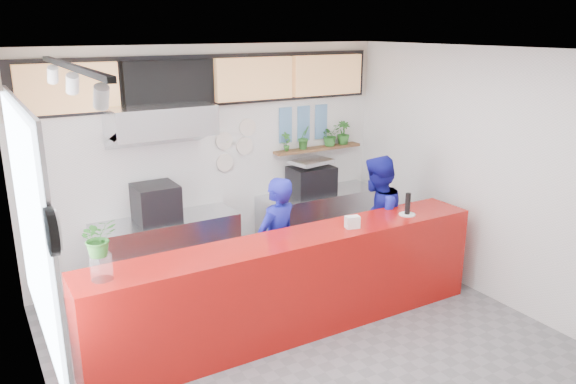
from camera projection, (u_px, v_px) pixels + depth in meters
name	position (u px, v px, depth m)	size (l,w,h in m)	color
floor	(314.00, 348.00, 5.84)	(5.00, 5.00, 0.00)	slate
ceiling	(318.00, 51.00, 4.98)	(5.00, 5.00, 0.00)	silver
wall_back	(213.00, 160.00, 7.48)	(5.00, 5.00, 0.00)	white
wall_left	(36.00, 265.00, 4.20)	(5.00, 5.00, 0.00)	white
wall_right	(493.00, 177.00, 6.62)	(5.00, 5.00, 0.00)	white
service_counter	(294.00, 285.00, 6.01)	(4.50, 0.60, 1.10)	#A40F0B
cream_band	(211.00, 76.00, 7.16)	(5.00, 0.02, 0.80)	beige
prep_bench	(168.00, 252.00, 7.14)	(1.80, 0.60, 0.90)	#B2B5BA
panini_oven	(156.00, 203.00, 6.90)	(0.51, 0.51, 0.46)	black
extraction_hood	(160.00, 120.00, 6.62)	(1.20, 0.70, 0.35)	#B2B5BA
hood_lip	(161.00, 137.00, 6.67)	(1.20, 0.70, 0.08)	#B2B5BA
right_bench	(319.00, 222.00, 8.25)	(1.80, 0.60, 0.90)	#B2B5BA
espresso_machine	(311.00, 180.00, 8.00)	(0.62, 0.44, 0.40)	black
espresso_tray	(312.00, 162.00, 7.93)	(0.56, 0.39, 0.05)	silver
herb_shelf	(318.00, 149.00, 8.17)	(1.40, 0.18, 0.04)	brown
menu_board_far_left	(68.00, 88.00, 6.23)	(1.10, 0.10, 0.55)	tan
menu_board_mid_left	(169.00, 83.00, 6.79)	(1.10, 0.10, 0.55)	black
menu_board_mid_right	(254.00, 79.00, 7.36)	(1.10, 0.10, 0.55)	tan
menu_board_far_right	(328.00, 75.00, 7.92)	(1.10, 0.10, 0.55)	tan
soffit	(212.00, 80.00, 7.15)	(4.80, 0.04, 0.65)	black
window_pane	(32.00, 227.00, 4.40)	(0.04, 2.20, 1.90)	silver
window_frame	(34.00, 227.00, 4.41)	(0.03, 2.30, 2.00)	#B2B5BA
wall_clock_rim	(51.00, 232.00, 3.32)	(0.30, 0.30, 0.05)	black
wall_clock_face	(57.00, 231.00, 3.33)	(0.26, 0.26, 0.02)	white
track_rail	(71.00, 67.00, 3.98)	(0.05, 2.40, 0.04)	black
dec_plate_a	(224.00, 141.00, 7.45)	(0.24, 0.24, 0.03)	silver
dec_plate_b	(245.00, 146.00, 7.63)	(0.24, 0.24, 0.03)	silver
dec_plate_c	(225.00, 163.00, 7.54)	(0.24, 0.24, 0.03)	silver
dec_plate_d	(247.00, 127.00, 7.58)	(0.24, 0.24, 0.03)	silver
photo_frame_a	(285.00, 116.00, 7.85)	(0.20, 0.02, 0.25)	#598CBF
photo_frame_b	(304.00, 115.00, 8.00)	(0.20, 0.02, 0.25)	#598CBF
photo_frame_c	(321.00, 113.00, 8.14)	(0.20, 0.02, 0.25)	#598CBF
photo_frame_d	(285.00, 134.00, 7.92)	(0.20, 0.02, 0.25)	#598CBF
photo_frame_e	(304.00, 132.00, 8.07)	(0.20, 0.02, 0.25)	#598CBF
photo_frame_f	(321.00, 130.00, 8.21)	(0.20, 0.02, 0.25)	#598CBF
staff_center	(277.00, 245.00, 6.44)	(0.59, 0.38, 1.60)	#151894
staff_right	(376.00, 222.00, 7.04)	(0.83, 0.64, 1.70)	#151894
herb_a	(286.00, 142.00, 7.87)	(0.14, 0.10, 0.27)	#2B6B25
herb_b	(304.00, 137.00, 8.00)	(0.19, 0.15, 0.34)	#2B6B25
herb_c	(330.00, 135.00, 8.22)	(0.29, 0.25, 0.32)	#2B6B25
herb_d	(343.00, 133.00, 8.33)	(0.19, 0.17, 0.34)	#2B6B25
glass_vase	(101.00, 267.00, 4.85)	(0.19, 0.19, 0.23)	white
basil_vase	(98.00, 238.00, 4.77)	(0.30, 0.26, 0.34)	#2B6B25
napkin_holder	(352.00, 222.00, 6.10)	(0.15, 0.10, 0.13)	white
white_plate	(407.00, 214.00, 6.54)	(0.19, 0.19, 0.01)	white
pepper_mill	(408.00, 204.00, 6.50)	(0.06, 0.06, 0.25)	black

